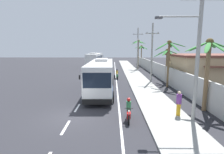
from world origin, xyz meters
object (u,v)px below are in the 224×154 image
(coach_bus_foreground, at_px, (101,75))
(palm_nearest, at_px, (138,47))
(motorcycle_beside_bus, at_px, (129,111))
(motorcycle_trailing, at_px, (117,75))
(utility_pole_nearest, at_px, (197,45))
(pedestrian_near_kerb, at_px, (179,103))
(utility_pole_mid, at_px, (152,52))
(roadside_building, at_px, (223,70))
(palm_second, at_px, (141,50))
(palm_fourth, at_px, (208,60))
(palm_third, at_px, (169,52))
(coach_bus_far_lane, at_px, (95,60))
(utility_pole_far, at_px, (138,49))
(palm_farthest, at_px, (167,57))

(coach_bus_foreground, xyz_separation_m, palm_nearest, (7.09, 21.31, 3.23))
(coach_bus_foreground, relative_size, motorcycle_beside_bus, 5.84)
(motorcycle_trailing, xyz_separation_m, utility_pole_nearest, (4.62, -16.70, 4.48))
(motorcycle_trailing, relative_size, pedestrian_near_kerb, 1.10)
(utility_pole_mid, relative_size, roadside_building, 0.64)
(motorcycle_trailing, distance_m, palm_second, 21.22)
(roadside_building, bearing_deg, palm_nearest, 115.04)
(motorcycle_trailing, xyz_separation_m, palm_fourth, (6.63, -14.42, 3.39))
(palm_third, distance_m, roadside_building, 7.70)
(palm_nearest, xyz_separation_m, roadside_building, (8.49, -18.18, -3.07))
(palm_second, relative_size, roadside_building, 0.43)
(coach_bus_far_lane, relative_size, palm_third, 2.01)
(utility_pole_nearest, xyz_separation_m, utility_pole_far, (0.08, 27.52, -0.32))
(roadside_building, bearing_deg, coach_bus_foreground, -168.65)
(coach_bus_foreground, xyz_separation_m, motorcycle_trailing, (1.98, 8.37, -1.28))
(utility_pole_nearest, distance_m, palm_second, 36.48)
(coach_bus_foreground, height_order, motorcycle_beside_bus, coach_bus_foreground)
(motorcycle_beside_bus, bearing_deg, utility_pole_nearest, -4.16)
(utility_pole_far, relative_size, palm_nearest, 1.35)
(utility_pole_nearest, distance_m, palm_farthest, 14.03)
(pedestrian_near_kerb, height_order, palm_fourth, palm_fourth)
(motorcycle_beside_bus, distance_m, utility_pole_far, 27.86)
(utility_pole_far, xyz_separation_m, palm_third, (1.59, -16.71, -0.42))
(motorcycle_beside_bus, relative_size, palm_farthest, 0.40)
(utility_pole_far, xyz_separation_m, palm_fourth, (1.93, -25.24, -0.77))
(palm_farthest, bearing_deg, motorcycle_beside_bus, -115.91)
(palm_fourth, bearing_deg, utility_pole_mid, 98.98)
(coach_bus_far_lane, relative_size, utility_pole_far, 1.28)
(palm_nearest, relative_size, palm_second, 1.20)
(utility_pole_nearest, relative_size, palm_third, 1.64)
(motorcycle_trailing, height_order, utility_pole_far, utility_pole_far)
(utility_pole_nearest, height_order, roadside_building, utility_pole_nearest)
(motorcycle_trailing, height_order, palm_nearest, palm_nearest)
(coach_bus_foreground, distance_m, pedestrian_near_kerb, 9.63)
(coach_bus_foreground, height_order, palm_fourth, palm_fourth)
(motorcycle_beside_bus, xyz_separation_m, utility_pole_mid, (4.37, 13.45, 3.67))
(pedestrian_near_kerb, bearing_deg, roadside_building, 93.41)
(coach_bus_far_lane, xyz_separation_m, palm_second, (12.30, 2.34, 2.43))
(motorcycle_beside_bus, bearing_deg, palm_second, 79.80)
(pedestrian_near_kerb, distance_m, palm_farthest, 13.46)
(motorcycle_beside_bus, height_order, palm_second, palm_second)
(utility_pole_mid, bearing_deg, utility_pole_far, 90.46)
(palm_nearest, height_order, palm_second, palm_nearest)
(utility_pole_far, height_order, palm_nearest, utility_pole_far)
(motorcycle_beside_bus, bearing_deg, palm_farthest, 64.09)
(utility_pole_far, xyz_separation_m, roadside_building, (8.91, -16.07, -2.72))
(coach_bus_far_lane, relative_size, pedestrian_near_kerb, 6.61)
(utility_pole_nearest, bearing_deg, coach_bus_far_lane, 106.35)
(palm_second, height_order, palm_fourth, palm_fourth)
(motorcycle_beside_bus, relative_size, utility_pole_far, 0.21)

